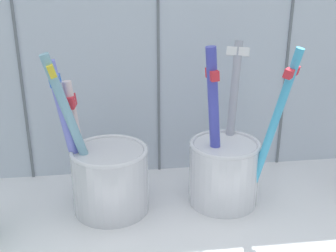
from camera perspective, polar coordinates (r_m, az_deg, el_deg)
counter_slab at (r=48.10cm, az=0.35°, el=-12.63°), size 64.00×22.00×2.00cm
tile_wall_back at (r=52.08cm, az=-1.46°, el=15.41°), size 64.00×2.20×45.00cm
toothbrush_cup_left at (r=47.03cm, az=-8.00°, el=-6.33°), size 10.13×8.24×17.68cm
toothbrush_cup_right at (r=48.40cm, az=7.49°, el=-5.22°), size 10.06×11.39×18.21cm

